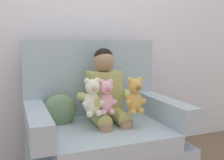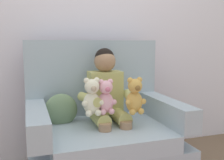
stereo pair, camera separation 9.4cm
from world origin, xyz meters
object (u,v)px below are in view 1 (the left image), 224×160
at_px(plush_pink, 106,98).
at_px(throw_pillow, 60,111).
at_px(armchair, 102,137).
at_px(plush_cream, 92,98).
at_px(plush_honey, 135,96).
at_px(seated_child, 107,96).

bearing_deg(plush_pink, throw_pillow, 161.00).
bearing_deg(armchair, plush_cream, -130.97).
xyz_separation_m(armchair, plush_pink, (-0.01, -0.12, 0.34)).
bearing_deg(throw_pillow, plush_honey, -30.35).
relative_size(seated_child, plush_pink, 3.24).
height_order(plush_cream, throw_pillow, plush_cream).
bearing_deg(plush_pink, plush_honey, 0.03).
xyz_separation_m(seated_child, plush_honey, (0.15, -0.20, 0.02)).
bearing_deg(plush_honey, throw_pillow, 164.92).
bearing_deg(plush_honey, plush_cream, -175.51).
relative_size(armchair, plush_cream, 4.19).
distance_m(plush_honey, throw_pillow, 0.59).
height_order(plush_honey, plush_cream, plush_cream).
xyz_separation_m(plush_pink, plush_cream, (-0.11, -0.01, 0.01)).
bearing_deg(plush_pink, armchair, 103.83).
bearing_deg(armchair, throw_pillow, 161.82).
distance_m(armchair, plush_honey, 0.44).
distance_m(armchair, plush_cream, 0.39).
height_order(plush_honey, plush_pink, plush_honey).
bearing_deg(plush_honey, plush_pink, 177.13).
relative_size(seated_child, plush_cream, 3.05).
xyz_separation_m(armchair, seated_child, (0.04, 0.01, 0.32)).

